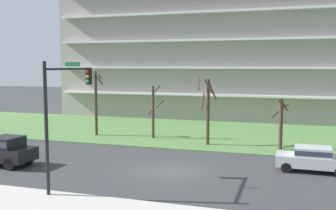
% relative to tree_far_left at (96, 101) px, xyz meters
% --- Properties ---
extents(ground, '(160.00, 160.00, 0.00)m').
position_rel_tree_far_left_xyz_m(ground, '(10.24, -9.57, -3.28)').
color(ground, '#38383A').
extents(grass_lawn_strip, '(80.00, 16.00, 0.08)m').
position_rel_tree_far_left_xyz_m(grass_lawn_strip, '(10.24, 4.43, -3.24)').
color(grass_lawn_strip, '#547F42').
rests_on(grass_lawn_strip, ground).
extents(apartment_building, '(43.79, 11.56, 19.08)m').
position_rel_tree_far_left_xyz_m(apartment_building, '(10.24, 17.73, 6.26)').
color(apartment_building, '#9E938C').
rests_on(apartment_building, ground).
extents(tree_far_left, '(1.26, 1.21, 6.08)m').
position_rel_tree_far_left_xyz_m(tree_far_left, '(0.00, 0.00, 0.00)').
color(tree_far_left, '#423023').
rests_on(tree_far_left, ground).
extents(tree_left, '(1.50, 1.24, 4.89)m').
position_rel_tree_far_left_xyz_m(tree_left, '(5.59, 0.32, -0.76)').
color(tree_left, '#423023').
rests_on(tree_left, ground).
extents(tree_center, '(1.76, 1.61, 5.77)m').
position_rel_tree_far_left_xyz_m(tree_center, '(10.85, -1.23, -0.15)').
color(tree_center, '#423023').
rests_on(tree_center, ground).
extents(tree_right, '(1.41, 1.38, 4.14)m').
position_rel_tree_far_left_xyz_m(tree_right, '(16.70, -1.16, -1.06)').
color(tree_right, '#423023').
rests_on(tree_right, ground).
extents(sedan_silver_center_left, '(4.43, 1.88, 1.57)m').
position_rel_tree_far_left_xyz_m(sedan_silver_center_left, '(18.78, -7.07, -2.41)').
color(sedan_silver_center_left, '#B7BABF').
rests_on(sedan_silver_center_left, ground).
extents(traffic_signal_mast, '(0.90, 4.78, 6.86)m').
position_rel_tree_far_left_xyz_m(traffic_signal_mast, '(5.80, -14.67, 1.35)').
color(traffic_signal_mast, black).
rests_on(traffic_signal_mast, ground).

